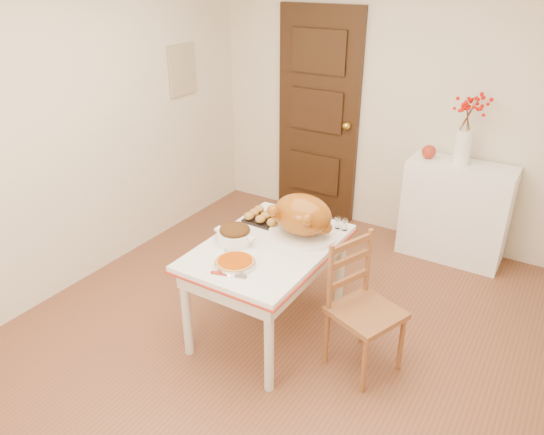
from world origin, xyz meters
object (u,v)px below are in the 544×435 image
Objects in this scene: sideboard at (455,212)px; pumpkin_pie at (235,262)px; kitchen_table at (268,288)px; turkey_platter at (302,217)px; chair_oak at (366,310)px.

sideboard is 3.41× the size of pumpkin_pie.
sideboard is 0.75× the size of kitchen_table.
kitchen_table is 2.42× the size of turkey_platter.
pumpkin_pie is at bearing -113.84° from turkey_platter.
pumpkin_pie is (-0.75, -0.33, 0.28)m from chair_oak.
chair_oak reaches higher than pumpkin_pie.
kitchen_table is at bearing 110.99° from chair_oak.
sideboard is at bearing 64.51° from kitchen_table.
sideboard is 1.75m from chair_oak.
sideboard is 2.27m from pumpkin_pie.
pumpkin_pie is (-0.17, -0.55, -0.12)m from turkey_platter.
chair_oak is 0.87m from pumpkin_pie.
kitchen_table is 0.56m from turkey_platter.
sideboard is 1.93m from kitchen_table.
sideboard is 1.82× the size of turkey_platter.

